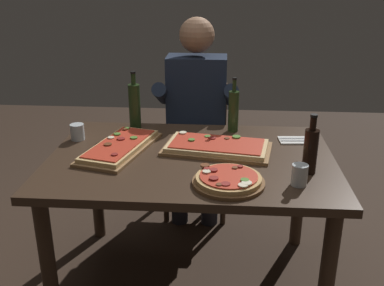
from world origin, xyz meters
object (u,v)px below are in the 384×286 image
object	(u,v)px
dining_table	(191,174)
vinegar_bottle_green	(311,150)
seated_diner	(196,111)
wine_bottle_dark	(233,110)
diner_chair	(197,141)
pizza_rectangular_front	(217,147)
oil_bottle_amber	(135,105)
pizza_rectangular_left	(120,147)
pizza_round_far	(228,180)
tumbler_near_camera	(78,133)
tumbler_far_side	(299,176)

from	to	relation	value
dining_table	vinegar_bottle_green	size ratio (longest dim) A/B	5.06
seated_diner	wine_bottle_dark	bearing A→B (deg)	-56.60
diner_chair	pizza_rectangular_front	bearing A→B (deg)	-79.12
oil_bottle_amber	pizza_rectangular_front	bearing A→B (deg)	-32.81
pizza_rectangular_left	diner_chair	bearing A→B (deg)	66.82
pizza_rectangular_left	seated_diner	distance (m)	0.77
dining_table	pizza_rectangular_front	size ratio (longest dim) A/B	2.43
dining_table	oil_bottle_amber	distance (m)	0.58
pizza_round_far	tumbler_near_camera	distance (m)	0.94
vinegar_bottle_green	tumbler_near_camera	world-z (taller)	vinegar_bottle_green
pizza_round_far	dining_table	bearing A→B (deg)	121.53
tumbler_near_camera	tumbler_far_side	world-z (taller)	tumbler_far_side
pizza_rectangular_front	diner_chair	bearing A→B (deg)	100.88
tumbler_far_side	tumbler_near_camera	bearing A→B (deg)	157.34
diner_chair	seated_diner	bearing A→B (deg)	-90.00
pizza_round_far	tumbler_far_side	distance (m)	0.30
oil_bottle_amber	pizza_round_far	bearing A→B (deg)	-52.18
pizza_rectangular_front	seated_diner	size ratio (longest dim) A/B	0.43
pizza_rectangular_left	vinegar_bottle_green	size ratio (longest dim) A/B	2.08
oil_bottle_amber	vinegar_bottle_green	bearing A→B (deg)	-31.12
vinegar_bottle_green	tumbler_far_side	distance (m)	0.16
wine_bottle_dark	tumbler_near_camera	world-z (taller)	wine_bottle_dark
wine_bottle_dark	tumbler_near_camera	bearing A→B (deg)	-166.64
tumbler_near_camera	pizza_rectangular_left	bearing A→B (deg)	-27.30
pizza_rectangular_left	vinegar_bottle_green	distance (m)	0.94
pizza_rectangular_left	tumbler_far_side	distance (m)	0.91
dining_table	diner_chair	distance (m)	0.87
wine_bottle_dark	oil_bottle_amber	xyz separation A→B (m)	(-0.56, 0.01, 0.01)
dining_table	vinegar_bottle_green	bearing A→B (deg)	-15.29
pizza_rectangular_front	seated_diner	bearing A→B (deg)	102.82
dining_table	wine_bottle_dark	distance (m)	0.49
wine_bottle_dark	seated_diner	bearing A→B (deg)	123.40
dining_table	tumbler_far_side	xyz separation A→B (m)	(0.48, -0.28, 0.14)
pizza_rectangular_front	wine_bottle_dark	world-z (taller)	wine_bottle_dark
seated_diner	pizza_rectangular_front	bearing A→B (deg)	-77.18
tumbler_far_side	vinegar_bottle_green	bearing A→B (deg)	64.40
tumbler_far_side	dining_table	bearing A→B (deg)	149.91
oil_bottle_amber	seated_diner	distance (m)	0.49
diner_chair	seated_diner	world-z (taller)	seated_diner
dining_table	wine_bottle_dark	size ratio (longest dim) A/B	4.53
pizza_rectangular_front	pizza_rectangular_left	distance (m)	0.49
vinegar_bottle_green	pizza_rectangular_front	bearing A→B (deg)	150.89
pizza_rectangular_front	tumbler_far_side	world-z (taller)	tumbler_far_side
wine_bottle_dark	pizza_rectangular_front	bearing A→B (deg)	-105.70
dining_table	seated_diner	xyz separation A→B (m)	(-0.02, 0.74, 0.10)
dining_table	pizza_rectangular_left	world-z (taller)	pizza_rectangular_left
oil_bottle_amber	diner_chair	bearing A→B (deg)	54.40
diner_chair	seated_diner	size ratio (longest dim) A/B	0.65
tumbler_far_side	pizza_rectangular_front	bearing A→B (deg)	134.44
pizza_rectangular_left	tumbler_far_side	world-z (taller)	tumbler_far_side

